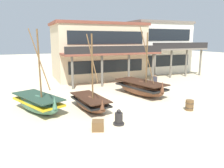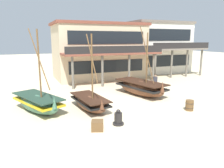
% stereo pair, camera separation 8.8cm
% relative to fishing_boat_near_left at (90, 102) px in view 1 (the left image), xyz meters
% --- Properties ---
extents(ground_plane, '(120.00, 120.00, 0.00)m').
position_rel_fishing_boat_near_left_xyz_m(ground_plane, '(2.02, -0.01, -0.51)').
color(ground_plane, beige).
extents(fishing_boat_near_left, '(1.91, 3.91, 4.99)m').
position_rel_fishing_boat_near_left_xyz_m(fishing_boat_near_left, '(0.00, 0.00, 0.00)').
color(fishing_boat_near_left, brown).
rests_on(fishing_boat_near_left, ground).
extents(fishing_boat_centre_large, '(2.93, 5.08, 5.66)m').
position_rel_fishing_boat_near_left_xyz_m(fishing_boat_centre_large, '(5.10, 2.00, 0.15)').
color(fishing_boat_centre_large, brown).
rests_on(fishing_boat_centre_large, ground).
extents(fishing_boat_far_right, '(3.12, 4.51, 5.32)m').
position_rel_fishing_boat_near_left_xyz_m(fishing_boat_far_right, '(-3.25, 0.91, 0.10)').
color(fishing_boat_far_right, '#427056').
rests_on(fishing_boat_far_right, ground).
extents(fisherman_by_hull, '(0.40, 0.30, 1.68)m').
position_rel_fishing_boat_near_left_xyz_m(fisherman_by_hull, '(6.64, 2.26, 0.33)').
color(fisherman_by_hull, '#33333D').
rests_on(fisherman_by_hull, ground).
extents(capstan_winch, '(0.63, 0.63, 0.88)m').
position_rel_fishing_boat_near_left_xyz_m(capstan_winch, '(0.67, -3.14, -0.16)').
color(capstan_winch, black).
rests_on(capstan_winch, ground).
extents(wooden_barrel, '(0.56, 0.56, 0.70)m').
position_rel_fishing_boat_near_left_xyz_m(wooden_barrel, '(6.03, -2.75, -0.16)').
color(wooden_barrel, brown).
rests_on(wooden_barrel, ground).
extents(cargo_crate, '(0.79, 0.79, 0.51)m').
position_rel_fishing_boat_near_left_xyz_m(cargo_crate, '(-0.65, -3.42, -0.25)').
color(cargo_crate, brown).
rests_on(cargo_crate, ground).
extents(harbor_building_main, '(10.78, 8.79, 6.52)m').
position_rel_fishing_boat_near_left_xyz_m(harbor_building_main, '(4.76, 11.63, 2.76)').
color(harbor_building_main, beige).
rests_on(harbor_building_main, ground).
extents(harbor_building_annex, '(8.54, 9.03, 7.00)m').
position_rel_fishing_boat_near_left_xyz_m(harbor_building_annex, '(13.95, 13.23, 3.00)').
color(harbor_building_annex, silver).
rests_on(harbor_building_annex, ground).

